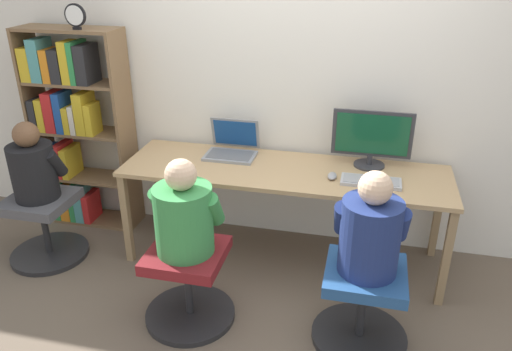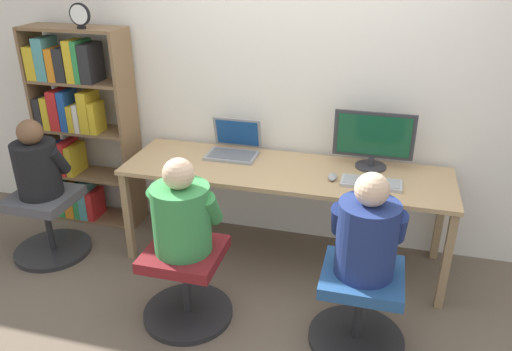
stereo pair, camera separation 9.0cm
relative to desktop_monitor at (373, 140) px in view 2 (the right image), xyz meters
The scene contains 15 objects.
ground_plane 1.20m from the desktop_monitor, 137.33° to the right, with size 14.00×14.00×0.00m, color brown.
wall_back 0.71m from the desktop_monitor, 160.24° to the left, with size 10.00×0.05×2.60m.
desk 0.65m from the desktop_monitor, 161.29° to the right, with size 2.26×0.66×0.72m.
desktop_monitor is the anchor object (origin of this frame).
laptop 1.00m from the desktop_monitor, behind, with size 0.36×0.30×0.25m.
keyboard 0.34m from the desktop_monitor, 86.05° to the right, with size 0.39×0.17×0.03m.
computer_mouse_by_keyboard 0.40m from the desktop_monitor, 131.55° to the right, with size 0.06×0.11×0.03m.
office_chair_left 1.15m from the desktop_monitor, 87.99° to the right, with size 0.56×0.56×0.49m.
office_chair_right 1.55m from the desktop_monitor, 136.05° to the right, with size 0.56×0.56×0.49m.
person_at_monitor 0.94m from the desktop_monitor, 87.98° to the right, with size 0.40×0.33×0.60m.
person_at_laptop 1.41m from the desktop_monitor, 136.17° to the right, with size 0.42×0.34×0.58m.
bookshelf 2.31m from the desktop_monitor, behind, with size 0.79×0.29×1.59m.
desk_clock 2.22m from the desktop_monitor, behind, with size 0.16×0.03×0.18m.
office_chair_side 2.44m from the desktop_monitor, 165.90° to the right, with size 0.56×0.56×0.49m.
person_near_shelf 2.35m from the desktop_monitor, 165.99° to the right, with size 0.38×0.31×0.56m.
Camera 2 is at (0.61, -2.75, 2.13)m, focal length 35.00 mm.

